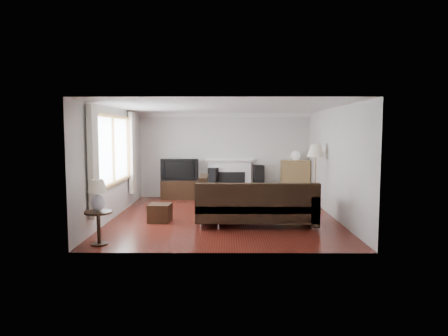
{
  "coord_description": "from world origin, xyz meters",
  "views": [
    {
      "loc": [
        0.06,
        -9.04,
        1.96
      ],
      "look_at": [
        0.0,
        0.3,
        1.1
      ],
      "focal_mm": 32.0,
      "sensor_mm": 36.0,
      "label": 1
    }
  ],
  "objects_px": {
    "tv_stand": "(180,189)",
    "sectional_sofa": "(256,205)",
    "bookshelf": "(295,179)",
    "floor_lamp": "(315,178)",
    "coffee_table": "(251,203)",
    "side_table": "(99,228)"
  },
  "relations": [
    {
      "from": "tv_stand",
      "to": "bookshelf",
      "type": "bearing_deg",
      "value": 0.87
    },
    {
      "from": "floor_lamp",
      "to": "bookshelf",
      "type": "bearing_deg",
      "value": 94.71
    },
    {
      "from": "bookshelf",
      "to": "side_table",
      "type": "bearing_deg",
      "value": -131.17
    },
    {
      "from": "side_table",
      "to": "coffee_table",
      "type": "bearing_deg",
      "value": 46.11
    },
    {
      "from": "sectional_sofa",
      "to": "floor_lamp",
      "type": "relative_size",
      "value": 1.63
    },
    {
      "from": "tv_stand",
      "to": "sectional_sofa",
      "type": "bearing_deg",
      "value": -59.06
    },
    {
      "from": "bookshelf",
      "to": "coffee_table",
      "type": "distance_m",
      "value": 2.39
    },
    {
      "from": "sectional_sofa",
      "to": "coffee_table",
      "type": "xyz_separation_m",
      "value": [
        -0.02,
        1.44,
        -0.23
      ]
    },
    {
      "from": "floor_lamp",
      "to": "tv_stand",
      "type": "bearing_deg",
      "value": 151.99
    },
    {
      "from": "tv_stand",
      "to": "side_table",
      "type": "bearing_deg",
      "value": -100.19
    },
    {
      "from": "coffee_table",
      "to": "side_table",
      "type": "relative_size",
      "value": 1.76
    },
    {
      "from": "tv_stand",
      "to": "bookshelf",
      "type": "height_order",
      "value": "bookshelf"
    },
    {
      "from": "coffee_table",
      "to": "side_table",
      "type": "distance_m",
      "value": 4.05
    },
    {
      "from": "coffee_table",
      "to": "sectional_sofa",
      "type": "bearing_deg",
      "value": -65.96
    },
    {
      "from": "bookshelf",
      "to": "coffee_table",
      "type": "bearing_deg",
      "value": -126.52
    },
    {
      "from": "sectional_sofa",
      "to": "coffee_table",
      "type": "relative_size",
      "value": 2.61
    },
    {
      "from": "bookshelf",
      "to": "side_table",
      "type": "height_order",
      "value": "bookshelf"
    },
    {
      "from": "sectional_sofa",
      "to": "floor_lamp",
      "type": "xyz_separation_m",
      "value": [
        1.54,
        1.42,
        0.39
      ]
    },
    {
      "from": "bookshelf",
      "to": "sectional_sofa",
      "type": "height_order",
      "value": "bookshelf"
    },
    {
      "from": "tv_stand",
      "to": "sectional_sofa",
      "type": "height_order",
      "value": "sectional_sofa"
    },
    {
      "from": "tv_stand",
      "to": "coffee_table",
      "type": "xyz_separation_m",
      "value": [
        1.95,
        -1.85,
        -0.07
      ]
    },
    {
      "from": "tv_stand",
      "to": "coffee_table",
      "type": "bearing_deg",
      "value": -43.52
    }
  ]
}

